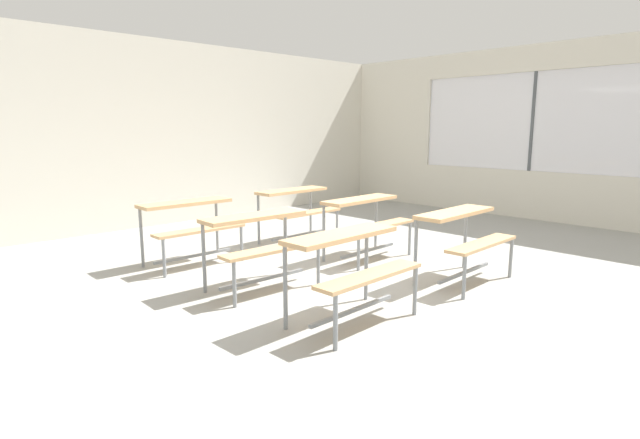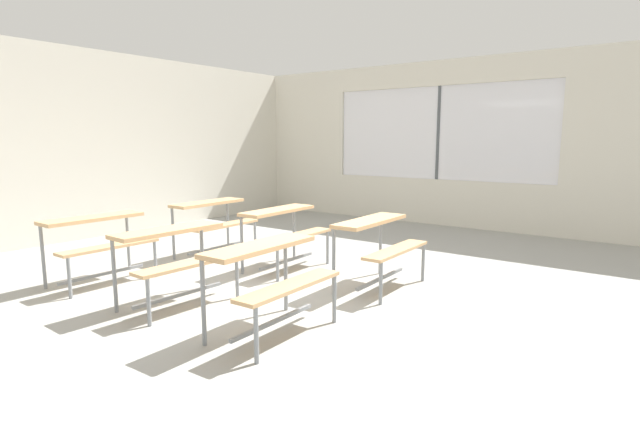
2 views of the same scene
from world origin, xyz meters
TOP-DOWN VIEW (x-y plane):
  - ground at (0.00, 0.00)m, footprint 10.00×9.00m
  - wall_back at (0.00, 4.50)m, footprint 10.00×0.12m
  - wall_right at (5.00, -0.13)m, footprint 0.12×9.00m
  - desk_bench_r0c0 at (-0.86, -0.61)m, footprint 1.11×0.61m
  - desk_bench_r0c1 at (0.80, -0.68)m, footprint 1.11×0.61m
  - desk_bench_r1c0 at (-0.87, 0.61)m, footprint 1.13×0.64m
  - desk_bench_r1c1 at (0.80, 0.66)m, footprint 1.11×0.62m
  - desk_bench_r2c0 at (-0.90, 1.92)m, footprint 1.11×0.61m
  - desk_bench_r2c1 at (0.78, 1.93)m, footprint 1.11×0.61m

SIDE VIEW (x-z plane):
  - ground at x=0.00m, z-range -0.05..0.00m
  - desk_bench_r0c0 at x=-0.86m, z-range 0.19..0.93m
  - desk_bench_r0c1 at x=0.80m, z-range 0.19..0.93m
  - desk_bench_r1c0 at x=-0.87m, z-range 0.19..0.93m
  - desk_bench_r1c1 at x=0.80m, z-range 0.19..0.93m
  - desk_bench_r2c0 at x=-0.90m, z-range 0.19..0.93m
  - desk_bench_r2c1 at x=0.78m, z-range 0.19..0.93m
  - wall_right at x=5.00m, z-range -0.05..2.95m
  - wall_back at x=0.00m, z-range 0.00..3.00m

